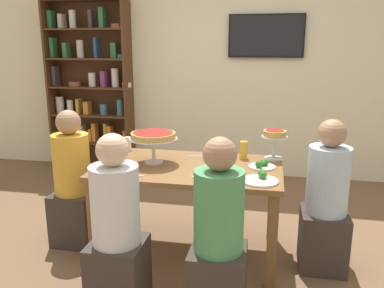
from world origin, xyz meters
TOP-DOWN VIEW (x-y plane):
  - ground_plane at (0.00, 0.00)m, footprint 12.00×12.00m
  - rear_partition at (0.00, 2.20)m, footprint 8.00×0.12m
  - dining_table at (0.00, 0.00)m, footprint 1.42×0.86m
  - bookshelf at (-1.75, 2.01)m, footprint 1.12×0.30m
  - television at (0.51, 2.11)m, footprint 0.90×0.05m
  - diner_near_left at (-0.31, -0.76)m, footprint 0.34×0.34m
  - diner_head_west at (-0.99, -0.01)m, footprint 0.34×0.34m
  - diner_near_right at (0.33, -0.73)m, footprint 0.34×0.34m
  - diner_head_east at (1.03, -0.03)m, footprint 0.34×0.34m
  - deep_dish_pizza_stand at (-0.29, 0.02)m, footprint 0.38×0.38m
  - personal_pizza_stand at (0.64, 0.32)m, footprint 0.21×0.21m
  - salad_plate_near_diner at (0.22, -0.05)m, footprint 0.22×0.22m
  - salad_plate_far_diner at (0.55, 0.05)m, footprint 0.21×0.21m
  - salad_plate_spare at (0.55, -0.26)m, footprint 0.25×0.25m
  - beer_glass_amber_tall at (0.40, 0.28)m, footprint 0.06×0.06m
  - water_glass_clear_near at (-0.64, 0.35)m, footprint 0.07×0.07m
  - cutlery_fork_near at (0.23, 0.25)m, footprint 0.18×0.02m
  - cutlery_knife_near at (0.15, -0.28)m, footprint 0.18×0.07m
  - cutlery_fork_far at (-0.62, -0.29)m, footprint 0.18×0.02m
  - cutlery_knife_far at (0.02, 0.27)m, footprint 0.18×0.05m
  - cutlery_spare_fork at (-0.36, -0.34)m, footprint 0.18×0.07m

SIDE VIEW (x-z plane):
  - ground_plane at x=0.00m, z-range 0.00..0.00m
  - diner_near_left at x=-0.31m, z-range -0.08..1.07m
  - diner_head_west at x=-0.99m, z-range -0.08..1.07m
  - diner_near_right at x=0.33m, z-range -0.08..1.07m
  - diner_head_east at x=1.03m, z-range -0.08..1.07m
  - dining_table at x=0.00m, z-range 0.27..1.01m
  - cutlery_fork_near at x=0.23m, z-range 0.74..0.74m
  - cutlery_knife_near at x=0.15m, z-range 0.74..0.74m
  - cutlery_fork_far at x=-0.62m, z-range 0.74..0.74m
  - cutlery_knife_far at x=0.02m, z-range 0.74..0.74m
  - cutlery_spare_fork at x=-0.36m, z-range 0.74..0.74m
  - salad_plate_spare at x=0.55m, z-range 0.72..0.79m
  - salad_plate_far_diner at x=0.55m, z-range 0.73..0.80m
  - salad_plate_near_diner at x=0.22m, z-range 0.73..0.80m
  - water_glass_clear_near at x=-0.64m, z-range 0.74..0.86m
  - beer_glass_amber_tall at x=0.40m, z-range 0.74..0.89m
  - personal_pizza_stand at x=0.64m, z-range 0.80..1.04m
  - deep_dish_pizza_stand at x=-0.29m, z-range 0.83..1.08m
  - bookshelf at x=-1.75m, z-range 0.03..2.24m
  - rear_partition at x=0.00m, z-range 0.00..2.80m
  - television at x=0.51m, z-range 1.50..2.01m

